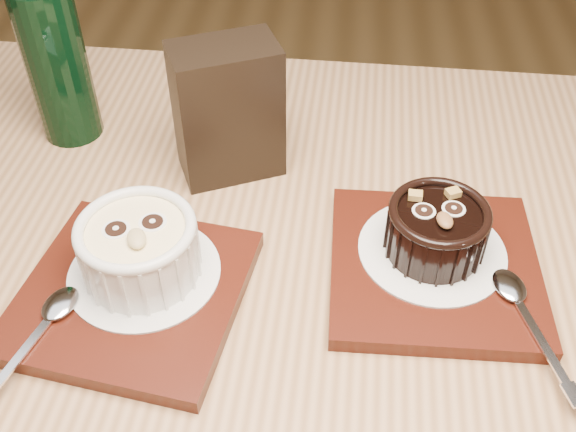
% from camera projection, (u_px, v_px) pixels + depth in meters
% --- Properties ---
extents(table, '(1.22, 0.84, 0.75)m').
position_uv_depth(table, '(280.00, 366.00, 0.63)').
color(table, olive).
rests_on(table, ground).
extents(tray_left, '(0.21, 0.21, 0.01)m').
position_uv_depth(tray_left, '(132.00, 294.00, 0.57)').
color(tray_left, '#43150B').
rests_on(tray_left, table).
extents(doily_left, '(0.13, 0.13, 0.00)m').
position_uv_depth(doily_left, '(144.00, 272.00, 0.57)').
color(doily_left, white).
rests_on(doily_left, tray_left).
extents(ramekin_white, '(0.10, 0.10, 0.06)m').
position_uv_depth(ramekin_white, '(139.00, 247.00, 0.55)').
color(ramekin_white, white).
rests_on(ramekin_white, doily_left).
extents(spoon_left, '(0.06, 0.14, 0.01)m').
position_uv_depth(spoon_left, '(34.00, 336.00, 0.52)').
color(spoon_left, silver).
rests_on(spoon_left, tray_left).
extents(tray_right, '(0.18, 0.18, 0.01)m').
position_uv_depth(tray_right, '(434.00, 267.00, 0.59)').
color(tray_right, '#43150B').
rests_on(tray_right, table).
extents(doily_right, '(0.13, 0.13, 0.00)m').
position_uv_depth(doily_right, '(432.00, 250.00, 0.59)').
color(doily_right, white).
rests_on(doily_right, tray_right).
extents(ramekin_dark, '(0.09, 0.09, 0.05)m').
position_uv_depth(ramekin_dark, '(437.00, 228.00, 0.57)').
color(ramekin_dark, black).
rests_on(ramekin_dark, doily_right).
extents(spoon_right, '(0.06, 0.14, 0.01)m').
position_uv_depth(spoon_right, '(529.00, 318.00, 0.54)').
color(spoon_right, silver).
rests_on(spoon_right, tray_right).
extents(condiment_stand, '(0.12, 0.09, 0.14)m').
position_uv_depth(condiment_stand, '(228.00, 111.00, 0.65)').
color(condiment_stand, black).
rests_on(condiment_stand, table).
extents(green_bottle, '(0.06, 0.06, 0.24)m').
position_uv_depth(green_bottle, '(55.00, 58.00, 0.69)').
color(green_bottle, black).
rests_on(green_bottle, table).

